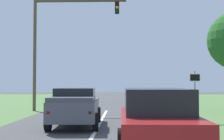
{
  "coord_description": "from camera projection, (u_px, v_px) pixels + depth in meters",
  "views": [
    {
      "loc": [
        1.15,
        -2.96,
        2.1
      ],
      "look_at": [
        0.47,
        19.5,
        3.01
      ],
      "focal_mm": 51.78,
      "sensor_mm": 36.0,
      "label": 1
    }
  ],
  "objects": [
    {
      "name": "ground_plane",
      "position": [
        97.0,
        129.0,
        14.69
      ],
      "size": [
        120.0,
        120.0,
        0.0
      ],
      "primitive_type": "plane",
      "color": "#424244"
    },
    {
      "name": "pickup_truck_lead",
      "position": [
        75.0,
        106.0,
        15.58
      ],
      "size": [
        2.47,
        5.23,
        1.85
      ],
      "color": "#4C515B",
      "rests_on": "ground_plane"
    },
    {
      "name": "keep_moving_sign",
      "position": [
        195.0,
        89.0,
        17.61
      ],
      "size": [
        0.6,
        0.09,
        2.75
      ],
      "color": "gray",
      "rests_on": "ground_plane"
    },
    {
      "name": "red_suv_near",
      "position": [
        156.0,
        124.0,
        8.49
      ],
      "size": [
        2.09,
        4.71,
        1.95
      ],
      "color": "maroon",
      "rests_on": "ground_plane"
    },
    {
      "name": "traffic_light",
      "position": [
        56.0,
        34.0,
        24.4
      ],
      "size": [
        7.05,
        0.4,
        8.93
      ],
      "color": "brown",
      "rests_on": "ground_plane"
    }
  ]
}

